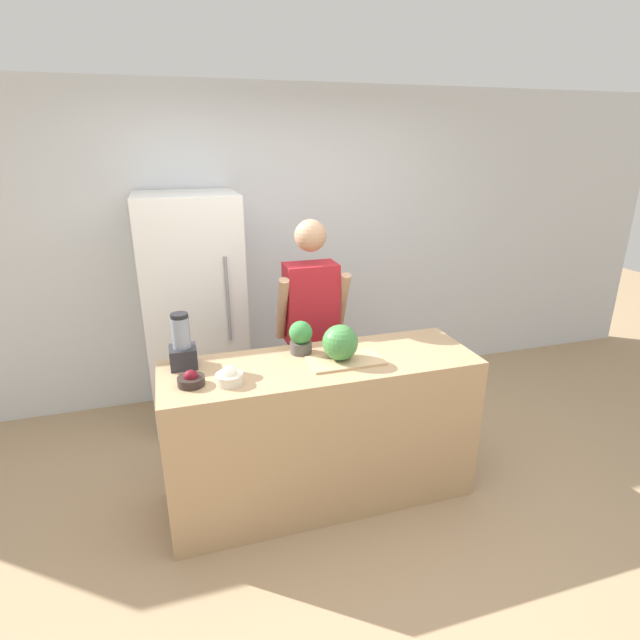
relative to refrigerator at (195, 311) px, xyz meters
The scene contains 11 objects.
ground_plane 1.92m from the refrigerator, 67.63° to the right, with size 14.00×14.00×0.00m, color tan.
wall_back 0.84m from the refrigerator, 30.22° to the left, with size 8.00×0.06×2.60m.
counter_island 1.48m from the refrigerator, 62.94° to the right, with size 1.87×0.61×0.94m.
refrigerator is the anchor object (origin of this frame).
person 0.98m from the refrigerator, 38.38° to the right, with size 0.50×0.27×1.67m.
cutting_board 1.52m from the refrigerator, 59.20° to the right, with size 0.43×0.23×0.01m.
watermelon 1.50m from the refrigerator, 59.79° to the right, with size 0.21×0.21×0.21m.
bowl_cherries 1.35m from the refrigerator, 94.56° to the right, with size 0.14×0.14×0.09m.
bowl_cream 1.39m from the refrigerator, 86.29° to the right, with size 0.15×0.15×0.10m.
blender 1.11m from the refrigerator, 96.92° to the right, with size 0.15×0.15×0.32m.
potted_plant 1.24m from the refrigerator, 62.81° to the right, with size 0.14×0.14×0.20m.
Camera 1 is at (-0.80, -2.25, 2.16)m, focal length 28.00 mm.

